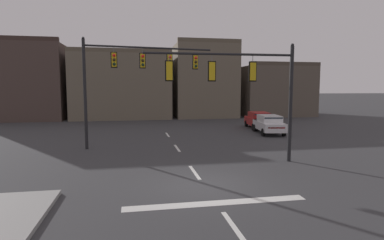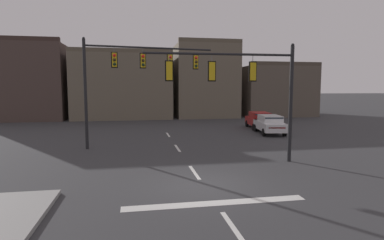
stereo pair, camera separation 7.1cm
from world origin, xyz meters
name	(u,v)px [view 2 (the right image)]	position (x,y,z in m)	size (l,w,h in m)	color
ground_plane	(204,185)	(0.00, 0.00, 0.00)	(400.00, 400.00, 0.00)	#353538
stop_bar_paint	(216,203)	(0.00, -2.00, 0.00)	(6.40, 0.50, 0.01)	silver
lane_centreline	(194,172)	(0.00, 2.00, 0.00)	(0.16, 26.40, 0.01)	silver
signal_mast_near_side	(244,81)	(2.82, 3.35, 4.30)	(7.81, 0.50, 6.24)	black
signal_mast_far_side	(132,70)	(-2.87, 9.11, 5.11)	(8.53, 1.19, 7.12)	black
car_lot_nearside	(259,120)	(9.18, 16.53, 0.86)	(2.35, 4.61, 1.61)	#A81E1E
car_lot_middle	(270,124)	(8.69, 13.03, 0.86)	(2.43, 4.63, 1.61)	silver
building_row	(160,86)	(0.72, 31.36, 4.27)	(42.81, 11.16, 10.11)	#473833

